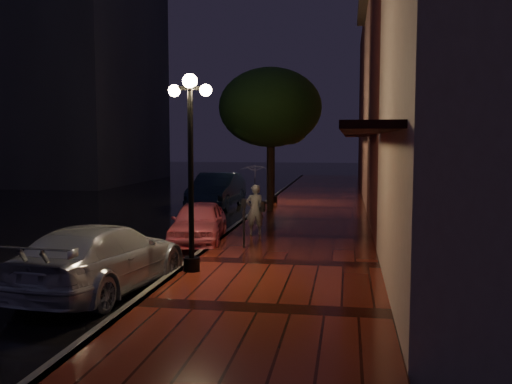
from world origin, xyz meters
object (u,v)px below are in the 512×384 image
Objects in this scene: street_tree at (270,110)px; navy_car at (217,191)px; silver_car at (102,258)px; woman_with_umbrella at (255,188)px; streetlamp_far at (274,150)px; pink_car at (199,222)px; streetlamp_near at (191,160)px; parking_meter at (244,218)px.

navy_car is at bearing 146.61° from street_tree.
silver_car is 2.18× the size of woman_with_umbrella.
streetlamp_far is 15.55m from silver_car.
pink_car is 0.77× the size of navy_car.
streetlamp_far reaches higher than navy_car.
woman_with_umbrella is at bearing -101.24° from silver_car.
parking_meter is at bearing 77.17° from streetlamp_near.
street_tree reaches higher than streetlamp_far.
parking_meter is at bearing -109.95° from silver_car.
streetlamp_far reaches higher than silver_car.
pink_car is 2.09m from parking_meter.
streetlamp_near is 2.78m from silver_car.
streetlamp_near reaches higher than silver_car.
parking_meter is (3.03, -9.87, 0.17)m from navy_car.
street_tree reaches higher than woman_with_umbrella.
parking_meter reaches higher than silver_car.
woman_with_umbrella is (0.60, -8.98, -1.03)m from streetlamp_far.
street_tree is at bearing -85.09° from streetlamp_far.
silver_car is (-1.47, -1.37, -1.92)m from streetlamp_near.
silver_car is at bearing -137.19° from streetlamp_near.
pink_car is 2.76× the size of parking_meter.
parking_meter is at bearing -86.66° from streetlamp_far.
pink_car is at bearing 8.53° from woman_with_umbrella.
woman_with_umbrella is at bearing 89.51° from parking_meter.
streetlamp_far is 1.18× the size of pink_car.
parking_meter is (0.39, -8.14, -3.29)m from street_tree.
street_tree is at bearing 72.88° from pink_car.
parking_meter is at bearing -87.25° from street_tree.
streetlamp_near is 1.00× the size of streetlamp_far.
silver_car is (0.90, -14.09, -0.10)m from navy_car.
streetlamp_near is 14.00m from streetlamp_far.
streetlamp_near is 2.00× the size of woman_with_umbrella.
pink_car is at bearing -79.02° from navy_car.
woman_with_umbrella reaches higher than parking_meter.
pink_car is 0.78× the size of silver_car.
pink_car is 8.69m from navy_car.
streetlamp_far is 9.06m from woman_with_umbrella.
streetlamp_far is 3.25m from navy_car.
pink_car is (-1.21, -6.83, -3.62)m from street_tree.
woman_with_umbrella reaches higher than pink_car.
woman_with_umbrella is at bearing 83.18° from streetlamp_near.
streetlamp_near is 4.71m from pink_car.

